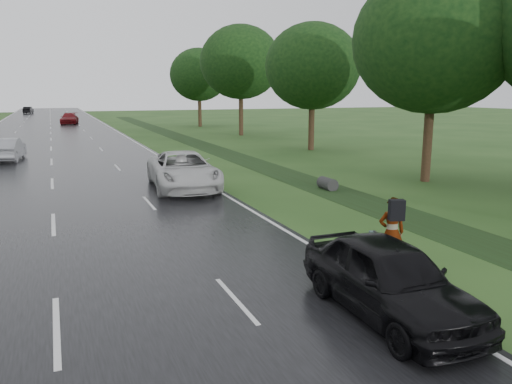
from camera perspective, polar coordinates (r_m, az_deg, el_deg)
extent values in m
plane|color=#244518|center=(10.19, -21.82, -14.58)|extent=(220.00, 220.00, 0.00)
cube|color=black|center=(54.40, -22.41, 6.01)|extent=(14.00, 180.00, 0.04)
cube|color=silver|center=(54.79, -15.31, 6.53)|extent=(0.12, 180.00, 0.01)
cube|color=silver|center=(54.39, -22.41, 6.04)|extent=(0.12, 180.00, 0.01)
cube|color=black|center=(31.63, -1.00, 3.55)|extent=(2.20, 120.00, 0.01)
cylinder|color=#2D2D2D|center=(22.67, 8.17, 0.94)|extent=(0.56, 1.00, 0.56)
cylinder|color=#312614|center=(25.64, 19.01, 5.41)|extent=(0.44, 0.44, 3.84)
ellipsoid|color=black|center=(25.64, 19.72, 16.06)|extent=(7.60, 7.60, 6.84)
cylinder|color=#312614|center=(37.87, 6.34, 7.46)|extent=(0.44, 0.44, 3.52)
ellipsoid|color=black|center=(37.83, 6.49, 14.10)|extent=(7.00, 7.00, 6.30)
cylinder|color=#312614|center=(50.45, -1.72, 8.85)|extent=(0.44, 0.44, 4.16)
ellipsoid|color=black|center=(50.48, -1.76, 14.62)|extent=(8.00, 8.00, 7.20)
cylinder|color=#312614|center=(63.67, -6.44, 9.10)|extent=(0.44, 0.44, 3.68)
ellipsoid|color=black|center=(63.65, -6.53, 13.19)|extent=(7.20, 7.20, 6.48)
imported|color=#A5998C|center=(12.82, 15.23, -4.50)|extent=(0.76, 0.61, 1.80)
cube|color=black|center=(12.42, 15.78, -2.00)|extent=(0.41, 0.32, 0.50)
cube|color=#344B4C|center=(12.85, 13.41, -5.48)|extent=(0.32, 0.53, 0.41)
cube|color=black|center=(12.79, 13.46, -4.44)|extent=(0.10, 0.17, 0.04)
imported|color=silver|center=(22.58, -8.32, 2.46)|extent=(3.17, 6.09, 1.64)
imported|color=black|center=(10.07, 14.95, -9.50)|extent=(1.87, 4.48, 1.52)
imported|color=gray|center=(35.22, -26.50, 4.39)|extent=(2.01, 4.48, 1.43)
imported|color=maroon|center=(72.38, -20.55, 7.88)|extent=(2.74, 5.29, 1.47)
imported|color=black|center=(110.31, -24.59, 8.51)|extent=(1.96, 4.21, 1.34)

